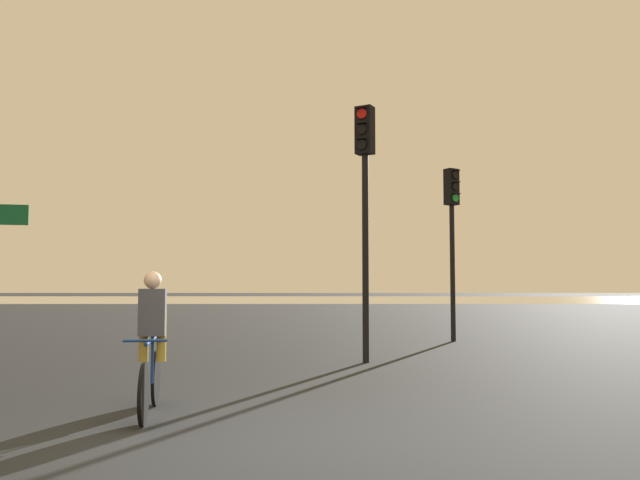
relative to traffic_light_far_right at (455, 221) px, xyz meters
The scene contains 5 objects.
ground_plane 10.77m from the traffic_light_far_right, 111.61° to the right, with size 120.00×120.00×0.00m, color black.
water_strip 30.51m from the traffic_light_far_right, 97.22° to the left, with size 80.00×16.00×0.01m, color #9E937F.
traffic_light_far_right is the anchor object (origin of this frame).
traffic_light_center 4.57m from the traffic_light_far_right, 122.24° to the right, with size 0.40×0.42×4.75m.
cyclist 9.92m from the traffic_light_far_right, 122.49° to the right, with size 0.47×1.70×1.62m.
Camera 1 is at (0.54, -5.72, 1.54)m, focal length 35.00 mm.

